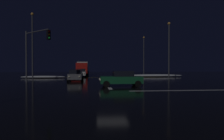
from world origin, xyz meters
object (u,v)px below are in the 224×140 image
Objects in this scene: box_truck at (82,68)px; streetlamp_right_far at (144,53)px; sedan_white at (81,73)px; sedan_green_crossing at (121,79)px; streetlamp_left_near at (32,42)px; sedan_red at (76,74)px; sedan_gray at (76,75)px; streetlamp_right_near at (169,46)px; traffic_signal_nw at (35,46)px.

box_truck is 0.92× the size of streetlamp_right_far.
sedan_white and sedan_green_crossing have the same top height.
sedan_red is at bearing 32.35° from streetlamp_left_near.
streetlamp_left_near reaches higher than streetlamp_right_far.
sedan_gray is 15.24m from streetlamp_right_near.
sedan_red is (-0.40, 6.59, 0.00)m from sedan_gray.
sedan_gray is 0.48× the size of streetlamp_right_near.
streetlamp_left_near is (-2.14, 6.64, 1.25)m from traffic_signal_nw.
box_truck reaches higher than sedan_gray.
streetlamp_right_near reaches higher than sedan_white.
streetlamp_right_near reaches higher than sedan_red.
box_truck is at bearing 79.05° from traffic_signal_nw.
traffic_signal_nw is (-9.62, 4.28, 3.64)m from sedan_green_crossing.
sedan_red is 5.33m from sedan_white.
sedan_green_crossing is at bearing -23.96° from traffic_signal_nw.
sedan_white is 17.46m from streetlamp_right_near.
box_truck is 27.78m from sedan_green_crossing.
box_truck is at bearing 89.82° from sedan_gray.
sedan_gray is at bearing -90.74° from sedan_white.
sedan_gray is 19.10m from box_truck.
streetlamp_right_near is at bearing -48.91° from box_truck.
sedan_white is at bearing 104.19° from sedan_green_crossing.
streetlamp_right_far is (14.73, 12.12, 4.41)m from sedan_red.
streetlamp_left_near is at bearing -142.52° from streetlamp_right_far.
box_truck is (0.46, 12.49, 0.91)m from sedan_red.
streetlamp_right_far is (14.18, 6.82, 4.41)m from sedan_white.
sedan_white is at bearing -89.26° from box_truck.
sedan_white is 0.52× the size of box_truck.
box_truck is 0.83× the size of streetlamp_left_near.
box_truck is 1.91× the size of sedan_green_crossing.
traffic_signal_nw is (-4.39, -3.93, 3.64)m from sedan_gray.
streetlamp_right_far reaches higher than sedan_green_crossing.
traffic_signal_nw is 19.88m from streetlamp_right_near.
sedan_red is at bearing 165.24° from streetlamp_right_near.
sedan_red is 15.83m from sedan_green_crossing.
sedan_green_crossing is 14.87m from streetlamp_right_near.
sedan_gray is 8.59m from streetlamp_left_near.
sedan_gray is 23.98m from streetlamp_right_far.
sedan_red is 11.82m from traffic_signal_nw.
streetlamp_right_near is (14.34, 2.71, 4.39)m from sedan_gray.
sedan_gray is 6.60m from sedan_red.
streetlamp_right_near is 16.00m from streetlamp_right_far.
sedan_gray is 11.89m from sedan_white.
streetlamp_left_near is 26.30m from streetlamp_right_far.
sedan_white is 1.00× the size of sedan_green_crossing.
traffic_signal_nw reaches higher than sedan_red.
sedan_white is 0.48× the size of streetlamp_right_near.
box_truck is at bearing 100.73° from sedan_green_crossing.
sedan_red is 1.00× the size of sedan_white.
streetlamp_right_near reaches higher than box_truck.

